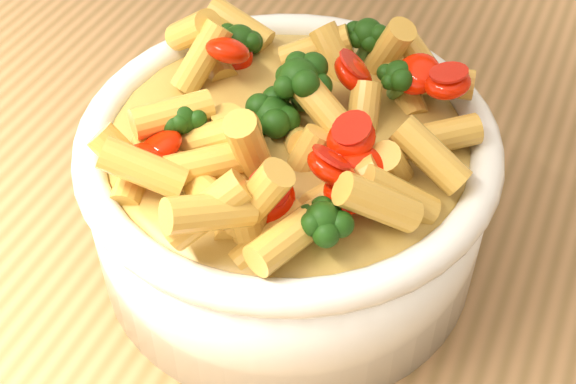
% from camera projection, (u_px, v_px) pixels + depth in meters
% --- Properties ---
extents(serving_bowl, '(0.22, 0.22, 0.09)m').
position_uv_depth(serving_bowl, '(288.00, 191.00, 0.44)').
color(serving_bowl, white).
rests_on(serving_bowl, table).
extents(pasta_salad, '(0.17, 0.17, 0.04)m').
position_uv_depth(pasta_salad, '(288.00, 107.00, 0.39)').
color(pasta_salad, gold).
rests_on(pasta_salad, serving_bowl).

